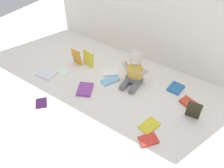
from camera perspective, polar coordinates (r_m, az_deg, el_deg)
ground_plane at (r=1.64m, az=1.32°, el=-0.37°), size 3.20×3.20×0.00m
backdrop_drape at (r=1.73m, az=9.44°, el=17.30°), size 1.68×0.03×0.80m
teddy_bear at (r=1.62m, az=5.61°, el=3.12°), size 0.22×0.20×0.26m
book_case_0 at (r=1.74m, az=-0.54°, el=2.91°), size 0.14×0.14×0.02m
book_case_1 at (r=1.79m, az=-15.90°, el=2.39°), size 0.15×0.11×0.02m
book_case_2 at (r=1.61m, az=-6.67°, el=-1.31°), size 0.14×0.16×0.02m
book_case_3 at (r=1.48m, az=19.46°, el=-6.10°), size 0.09×0.04×0.12m
book_case_4 at (r=1.67m, az=15.43°, el=-0.95°), size 0.09×0.11×0.01m
book_case_5 at (r=1.58m, az=-17.01°, el=-4.44°), size 0.12×0.11×0.01m
book_case_6 at (r=1.41m, az=9.18°, el=-10.09°), size 0.10×0.13×0.01m
book_case_7 at (r=1.80m, az=-5.83°, el=6.23°), size 0.10×0.04×0.12m
book_case_8 at (r=1.59m, az=18.42°, el=-4.47°), size 0.13×0.10×0.02m
book_case_9 at (r=1.35m, az=8.99°, el=-13.43°), size 0.12×0.12×0.01m
book_case_10 at (r=1.82m, az=-8.72°, el=6.59°), size 0.08×0.02×0.13m
book_case_11 at (r=1.67m, az=-0.46°, el=0.91°), size 0.11×0.14×0.01m
book_case_12 at (r=1.80m, az=-12.10°, el=3.12°), size 0.10×0.08×0.01m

